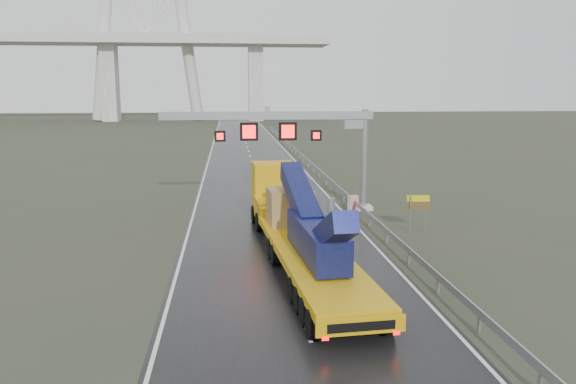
{
  "coord_description": "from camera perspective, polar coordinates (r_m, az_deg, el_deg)",
  "views": [
    {
      "loc": [
        -2.66,
        -21.04,
        8.54
      ],
      "look_at": [
        0.39,
        8.11,
        3.2
      ],
      "focal_mm": 35.0,
      "sensor_mm": 36.0,
      "label": 1
    }
  ],
  "objects": [
    {
      "name": "striped_barrier",
      "position": [
        40.11,
        6.62,
        -1.18
      ],
      "size": [
        0.78,
        0.58,
        1.18
      ],
      "primitive_type": "cube",
      "rotation": [
        0.0,
        0.0,
        0.32
      ],
      "color": "red",
      "rests_on": "ground"
    },
    {
      "name": "ground",
      "position": [
        22.86,
        1.17,
        -11.62
      ],
      "size": [
        400.0,
        400.0,
        0.0
      ],
      "primitive_type": "plane",
      "color": "#303525",
      "rests_on": "ground"
    },
    {
      "name": "guardrail",
      "position": [
        52.37,
        3.73,
        1.7
      ],
      "size": [
        0.2,
        140.0,
        1.4
      ],
      "primitive_type": null,
      "color": "gray",
      "rests_on": "ground"
    },
    {
      "name": "road",
      "position": [
        61.69,
        -3.44,
        2.36
      ],
      "size": [
        11.0,
        200.0,
        0.02
      ],
      "primitive_type": "cube",
      "color": "black",
      "rests_on": "ground"
    },
    {
      "name": "exit_sign_pair",
      "position": [
        34.94,
        13.07,
        -1.37
      ],
      "size": [
        1.34,
        0.29,
        2.32
      ],
      "rotation": [
        0.0,
        0.0,
        -0.18
      ],
      "color": "gray",
      "rests_on": "ground"
    },
    {
      "name": "heavy_haul_truck",
      "position": [
        29.71,
        0.62,
        -2.72
      ],
      "size": [
        4.38,
        20.32,
        4.74
      ],
      "rotation": [
        0.0,
        0.0,
        0.07
      ],
      "color": "#CC9D0B",
      "rests_on": "ground"
    },
    {
      "name": "sign_gantry",
      "position": [
        39.43,
        1.0,
        6.07
      ],
      "size": [
        14.9,
        1.2,
        7.42
      ],
      "color": "#A4A39F",
      "rests_on": "ground"
    }
  ]
}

